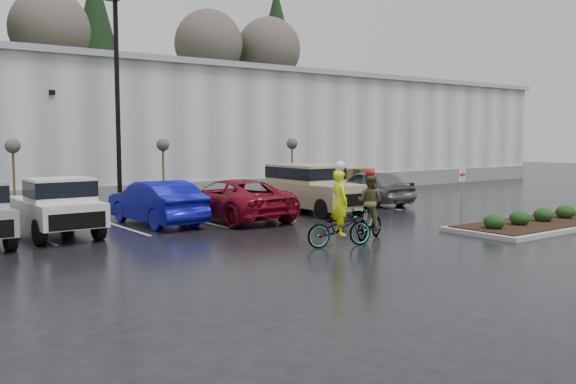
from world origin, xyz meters
TOP-DOWN VIEW (x-y plane):
  - ground at (0.00, 0.00)m, footprint 120.00×120.00m
  - warehouse at (0.00, 21.99)m, footprint 60.50×15.50m
  - wooded_ridge at (0.00, 45.00)m, footprint 80.00×25.00m
  - lamppost at (-4.00, 12.00)m, footprint 0.50×1.00m
  - sapling_west at (-8.00, 13.00)m, footprint 0.60×0.60m
  - sapling_mid at (-1.50, 13.00)m, footprint 0.60×0.60m
  - sapling_east at (6.00, 13.00)m, footprint 0.60×0.60m
  - pallet_stack_a at (8.50, 14.00)m, footprint 1.20×1.20m
  - pallet_stack_b at (10.20, 14.00)m, footprint 1.20×1.20m
  - pallet_stack_c at (12.00, 14.00)m, footprint 1.20×1.20m
  - curb_island at (7.00, -1.00)m, footprint 8.00×3.00m
  - mulch_bed at (7.00, -1.00)m, footprint 7.60×2.60m
  - shrub_a at (4.00, -1.00)m, footprint 0.70×0.70m
  - shrub_b at (5.50, -1.00)m, footprint 0.70×0.70m
  - shrub_c at (7.00, -1.00)m, footprint 0.70×0.70m
  - shrub_d at (8.50, -1.00)m, footprint 0.70×0.70m
  - fire_lane_sign at (3.80, 0.20)m, footprint 0.30×0.05m
  - pickup_white at (-7.99, 7.64)m, footprint 2.10×5.20m
  - car_blue at (-4.19, 7.90)m, footprint 1.98×5.08m
  - car_red at (-1.23, 7.28)m, footprint 2.70×5.83m
  - suv_tan at (2.78, 7.18)m, footprint 2.20×5.10m
  - car_grey at (6.95, 8.11)m, footprint 2.22×5.04m
  - cyclist_hivis at (-1.76, 0.32)m, footprint 2.22×1.17m
  - cyclist_olive at (-0.16, 0.68)m, footprint 1.81×1.14m

SIDE VIEW (x-z plane):
  - ground at x=0.00m, z-range 0.00..0.00m
  - curb_island at x=7.00m, z-range 0.00..0.15m
  - mulch_bed at x=7.00m, z-range 0.15..0.19m
  - shrub_a at x=4.00m, z-range 0.15..0.67m
  - shrub_b at x=5.50m, z-range 0.15..0.67m
  - shrub_c at x=7.00m, z-range 0.15..0.67m
  - shrub_d at x=8.50m, z-range 0.15..0.67m
  - pallet_stack_a at x=8.50m, z-range 0.00..1.35m
  - pallet_stack_b at x=10.20m, z-range 0.00..1.35m
  - pallet_stack_c at x=12.00m, z-range 0.00..1.35m
  - cyclist_hivis at x=-1.76m, z-range -0.50..2.07m
  - car_red at x=-1.23m, z-range 0.00..1.62m
  - car_blue at x=-4.19m, z-range 0.00..1.65m
  - cyclist_olive at x=-0.16m, z-range -0.30..1.96m
  - car_grey at x=6.95m, z-range 0.00..1.69m
  - pickup_white at x=-7.99m, z-range 0.00..1.96m
  - suv_tan at x=2.78m, z-range 0.00..2.06m
  - fire_lane_sign at x=3.80m, z-range 0.31..2.51m
  - sapling_west at x=-8.00m, z-range 1.13..4.33m
  - sapling_mid at x=-1.50m, z-range 1.13..4.33m
  - sapling_east at x=6.00m, z-range 1.13..4.33m
  - wooded_ridge at x=0.00m, z-range 0.00..6.00m
  - warehouse at x=0.00m, z-range 0.05..7.25m
  - lamppost at x=-4.00m, z-range 1.07..10.30m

